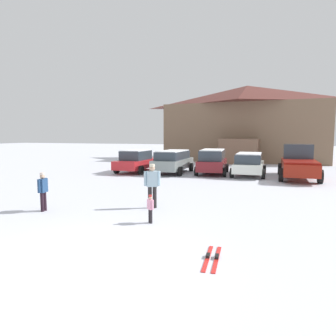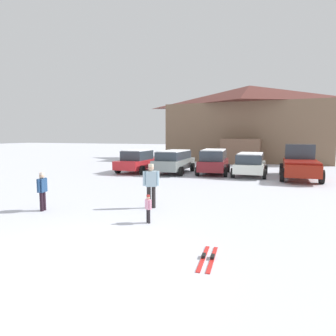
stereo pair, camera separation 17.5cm
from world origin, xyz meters
name	(u,v)px [view 2 (the right image)]	position (x,y,z in m)	size (l,w,h in m)	color
ground	(73,265)	(0.00, 0.00, 0.00)	(160.00, 160.00, 0.00)	silver
ski_lodge	(249,123)	(1.08, 29.26, 4.10)	(17.15, 11.38, 8.11)	brown
parked_red_sedan	(138,161)	(-5.66, 15.18, 0.83)	(2.19, 4.66, 1.65)	red
parked_grey_wagon	(174,161)	(-2.91, 15.45, 0.89)	(2.20, 4.63, 1.64)	gray
parked_maroon_van	(214,161)	(-0.11, 15.82, 0.93)	(2.33, 4.18, 1.74)	maroon
parked_white_suv	(250,164)	(2.41, 15.60, 0.84)	(2.17, 4.08, 1.55)	white
pickup_truck	(300,163)	(5.45, 15.62, 0.99)	(2.38, 5.74, 2.15)	maroon
skier_child_in_pink_snowsuit	(148,207)	(0.28, 3.37, 0.50)	(0.27, 0.24, 0.89)	#252125
skier_teen_in_navy_coat	(42,189)	(-3.95, 3.48, 0.79)	(0.25, 0.52, 1.41)	black
skier_adult_in_blue_parka	(151,183)	(-0.40, 5.20, 0.94)	(0.57, 0.38, 1.67)	#262223
pair_of_skis	(208,258)	(2.62, 1.29, 0.02)	(0.40, 1.47, 0.08)	red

